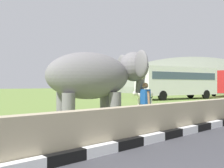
{
  "coord_description": "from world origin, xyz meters",
  "views": [
    {
      "loc": [
        -2.56,
        -0.52,
        1.56
      ],
      "look_at": [
        3.53,
        6.21,
        1.6
      ],
      "focal_mm": 40.45,
      "sensor_mm": 36.0,
      "label": 1
    }
  ],
  "objects_px": {
    "cow_near": "(145,95)",
    "elephant": "(98,77)",
    "person_handler": "(145,102)",
    "bus_white": "(178,80)"
  },
  "relations": [
    {
      "from": "bus_white",
      "to": "cow_near",
      "type": "bearing_deg",
      "value": -158.16
    },
    {
      "from": "elephant",
      "to": "cow_near",
      "type": "relative_size",
      "value": 2.13
    },
    {
      "from": "bus_white",
      "to": "cow_near",
      "type": "relative_size",
      "value": 5.34
    },
    {
      "from": "bus_white",
      "to": "cow_near",
      "type": "distance_m",
      "value": 11.5
    },
    {
      "from": "elephant",
      "to": "bus_white",
      "type": "xyz_separation_m",
      "value": [
        18.34,
        8.61,
        0.22
      ]
    },
    {
      "from": "elephant",
      "to": "bus_white",
      "type": "distance_m",
      "value": 20.26
    },
    {
      "from": "elephant",
      "to": "person_handler",
      "type": "xyz_separation_m",
      "value": [
        1.62,
        -0.88,
        -0.93
      ]
    },
    {
      "from": "person_handler",
      "to": "bus_white",
      "type": "xyz_separation_m",
      "value": [
        16.72,
        9.49,
        1.16
      ]
    },
    {
      "from": "cow_near",
      "to": "elephant",
      "type": "bearing_deg",
      "value": -150.59
    },
    {
      "from": "cow_near",
      "to": "person_handler",
      "type": "bearing_deg",
      "value": -139.38
    }
  ]
}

